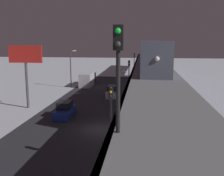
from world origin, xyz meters
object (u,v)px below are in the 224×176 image
at_px(subway_train, 149,48).
at_px(rail_signal, 118,61).
at_px(commercial_billboard, 26,60).
at_px(traffic_light_near, 111,115).
at_px(sedan_blue, 65,111).
at_px(box_truck, 88,79).
at_px(traffic_light_far, 134,62).
at_px(traffic_light_mid, 129,74).
at_px(sedan_silver, 112,92).

xyz_separation_m(subway_train, rail_signal, (2.09, 50.71, 0.95)).
bearing_deg(commercial_billboard, traffic_light_near, 130.02).
distance_m(sedan_blue, box_truck, 23.52).
height_order(traffic_light_near, traffic_light_far, same).
relative_size(sedan_blue, commercial_billboard, 0.51).
bearing_deg(subway_train, traffic_light_far, -61.62).
height_order(rail_signal, traffic_light_far, rail_signal).
distance_m(subway_train, traffic_light_near, 42.14).
height_order(box_truck, traffic_light_mid, traffic_light_mid).
height_order(rail_signal, commercial_billboard, rail_signal).
xyz_separation_m(sedan_silver, commercial_billboard, (11.18, 8.87, 6.04)).
xyz_separation_m(sedan_blue, box_truck, (2.00, -23.43, 0.55)).
distance_m(box_truck, traffic_light_near, 37.75).
relative_size(subway_train, traffic_light_mid, 11.57).
height_order(subway_train, sedan_silver, subway_train).
bearing_deg(commercial_billboard, traffic_light_far, -114.12).
height_order(sedan_silver, traffic_light_mid, traffic_light_mid).
xyz_separation_m(sedan_silver, traffic_light_mid, (-2.90, 1.53, 3.41)).
relative_size(rail_signal, sedan_silver, 0.88).
xyz_separation_m(box_truck, traffic_light_near, (-9.50, 36.43, 2.85)).
distance_m(sedan_silver, commercial_billboard, 15.50).
bearing_deg(sedan_silver, subway_train, 68.59).
bearing_deg(traffic_light_far, commercial_billboard, 65.88).
distance_m(subway_train, traffic_light_mid, 18.43).
distance_m(traffic_light_near, traffic_light_mid, 24.11).
height_order(subway_train, commercial_billboard, subway_train).
relative_size(subway_train, sedan_silver, 16.35).
height_order(box_truck, traffic_light_near, traffic_light_near).
bearing_deg(sedan_silver, box_truck, 121.46).
height_order(rail_signal, traffic_light_near, rail_signal).
relative_size(sedan_silver, traffic_light_near, 0.71).
xyz_separation_m(sedan_silver, sedan_blue, (4.60, 12.65, 0.01)).
xyz_separation_m(box_truck, traffic_light_far, (-9.50, -11.79, 2.85)).
bearing_deg(sedan_blue, box_truck, -85.12).
bearing_deg(sedan_silver, commercial_billboard, -141.57).
relative_size(subway_train, traffic_light_far, 11.57).
bearing_deg(traffic_light_near, rail_signal, 98.69).
bearing_deg(box_truck, sedan_blue, 94.88).
bearing_deg(commercial_billboard, subway_train, -124.97).
distance_m(traffic_light_far, commercial_billboard, 34.56).
bearing_deg(traffic_light_far, sedan_silver, 82.68).
bearing_deg(box_truck, traffic_light_near, 104.62).
bearing_deg(commercial_billboard, sedan_silver, -141.57).
distance_m(sedan_silver, box_truck, 12.66).
xyz_separation_m(rail_signal, traffic_light_mid, (1.36, -32.98, -4.65)).
relative_size(subway_train, box_truck, 10.01).
xyz_separation_m(traffic_light_mid, commercial_billboard, (14.08, 7.34, 2.63)).
bearing_deg(rail_signal, traffic_light_mid, -87.65).
relative_size(sedan_blue, traffic_light_near, 0.71).
xyz_separation_m(sedan_silver, box_truck, (6.60, -10.79, 0.56)).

